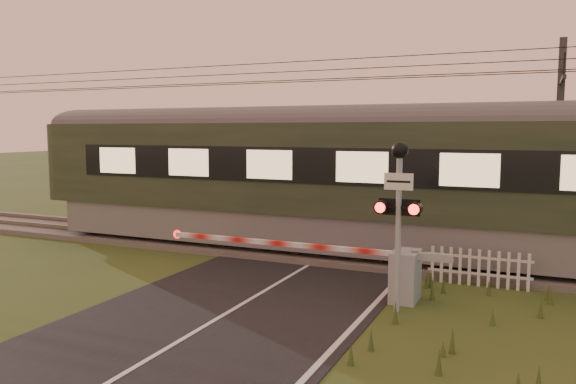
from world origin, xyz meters
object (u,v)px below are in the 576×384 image
at_px(crossing_signal, 399,196).
at_px(picket_fence, 479,268).
at_px(catenary_mast, 558,146).
at_px(boom_gate, 390,271).

bearing_deg(crossing_signal, picket_fence, 63.03).
distance_m(crossing_signal, catenary_mast, 7.73).
bearing_deg(picket_fence, boom_gate, -132.70).
bearing_deg(catenary_mast, boom_gate, -120.61).
xyz_separation_m(crossing_signal, picket_fence, (1.45, 2.84, -2.07)).
bearing_deg(boom_gate, picket_fence, 47.30).
bearing_deg(boom_gate, catenary_mast, 59.39).
relative_size(boom_gate, catenary_mast, 1.12).
height_order(boom_gate, crossing_signal, crossing_signal).
height_order(crossing_signal, picket_fence, crossing_signal).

